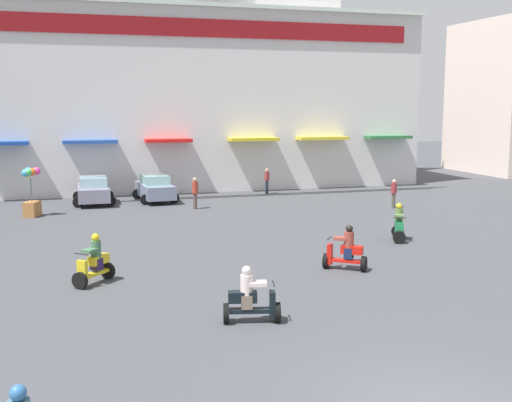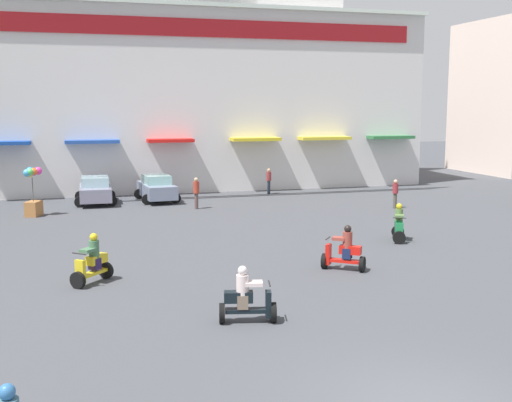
# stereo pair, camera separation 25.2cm
# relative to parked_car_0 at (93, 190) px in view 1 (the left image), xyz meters

# --- Properties ---
(ground_plane) EXTENTS (128.00, 128.00, 0.00)m
(ground_plane) POSITION_rel_parked_car_0_xyz_m (4.84, -14.16, -0.77)
(ground_plane) COLOR #424449
(colonial_building) EXTENTS (34.49, 16.67, 20.84)m
(colonial_building) POSITION_rel_parked_car_0_xyz_m (4.84, 8.90, 8.50)
(colonial_building) COLOR silver
(colonial_building) RESTS_ON ground
(parked_car_0) EXTENTS (2.35, 3.85, 1.53)m
(parked_car_0) POSITION_rel_parked_car_0_xyz_m (0.00, 0.00, 0.00)
(parked_car_0) COLOR gray
(parked_car_0) RESTS_ON ground
(parked_car_1) EXTENTS (2.42, 4.01, 1.52)m
(parked_car_1) POSITION_rel_parked_car_0_xyz_m (3.45, 0.02, 0.00)
(parked_car_1) COLOR gray
(parked_car_1) RESTS_ON ground
(scooter_rider_2) EXTENTS (1.08, 1.48, 1.54)m
(scooter_rider_2) POSITION_rel_parked_car_0_xyz_m (11.55, -13.73, -0.13)
(scooter_rider_2) COLOR black
(scooter_rider_2) RESTS_ON ground
(scooter_rider_3) EXTENTS (1.37, 1.43, 1.57)m
(scooter_rider_3) POSITION_rel_parked_car_0_xyz_m (-0.73, -16.82, -0.12)
(scooter_rider_3) COLOR black
(scooter_rider_3) RESTS_ON ground
(scooter_rider_6) EXTENTS (1.46, 1.28, 1.55)m
(scooter_rider_6) POSITION_rel_parked_car_0_xyz_m (7.47, -17.52, -0.13)
(scooter_rider_6) COLOR black
(scooter_rider_6) RESTS_ON ground
(scooter_rider_7) EXTENTS (1.54, 0.84, 1.49)m
(scooter_rider_7) POSITION_rel_parked_car_0_xyz_m (2.93, -21.72, -0.15)
(scooter_rider_7) COLOR black
(scooter_rider_7) RESTS_ON ground
(pedestrian_0) EXTENTS (0.43, 0.43, 1.56)m
(pedestrian_0) POSITION_rel_parked_car_0_xyz_m (15.44, -6.16, 0.13)
(pedestrian_0) COLOR #4D493C
(pedestrian_0) RESTS_ON ground
(pedestrian_1) EXTENTS (0.43, 0.43, 1.60)m
(pedestrian_1) POSITION_rel_parked_car_0_xyz_m (10.57, 1.11, 0.16)
(pedestrian_1) COLOR #252F3C
(pedestrian_1) RESTS_ON ground
(pedestrian_2) EXTENTS (0.46, 0.46, 1.69)m
(pedestrian_2) POSITION_rel_parked_car_0_xyz_m (5.12, -3.40, 0.21)
(pedestrian_2) COLOR brown
(pedestrian_2) RESTS_ON ground
(balloon_vendor_cart) EXTENTS (0.93, 1.06, 2.46)m
(balloon_vendor_cart) POSITION_rel_parked_car_0_xyz_m (-3.14, -3.35, 0.49)
(balloon_vendor_cart) COLOR #A56A39
(balloon_vendor_cart) RESTS_ON ground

